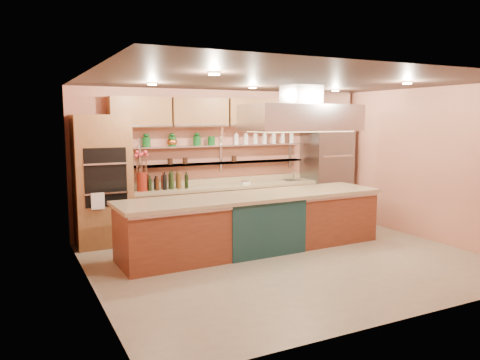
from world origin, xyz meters
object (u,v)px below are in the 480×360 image
kitchen_scale (245,182)px  green_canister (211,141)px  refrigerator (327,173)px  flower_vase (142,182)px  island (255,222)px  copper_kettle (172,142)px

kitchen_scale → green_canister: bearing=153.4°
kitchen_scale → refrigerator: bearing=-7.8°
flower_vase → green_canister: (1.46, 0.22, 0.70)m
flower_vase → green_canister: 1.64m
island → flower_vase: flower_vase is taller
kitchen_scale → flower_vase: bearing=172.4°
flower_vase → refrigerator: bearing=-0.1°
green_canister → kitchen_scale: bearing=-19.0°
refrigerator → flower_vase: (-4.11, 0.01, 0.05)m
kitchen_scale → copper_kettle: 1.68m
refrigerator → copper_kettle: refrigerator is taller
copper_kettle → green_canister: (0.82, 0.00, 0.01)m
island → green_canister: (-0.09, 1.65, 1.32)m
island → copper_kettle: bearing=117.1°
copper_kettle → kitchen_scale: bearing=-8.6°
copper_kettle → green_canister: bearing=0.0°
kitchen_scale → green_canister: green_canister is taller
refrigerator → kitchen_scale: bearing=179.7°
copper_kettle → green_canister: 0.82m
refrigerator → green_canister: (-2.64, 0.23, 0.75)m
flower_vase → kitchen_scale: flower_vase is taller
copper_kettle → green_canister: size_ratio=1.15×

